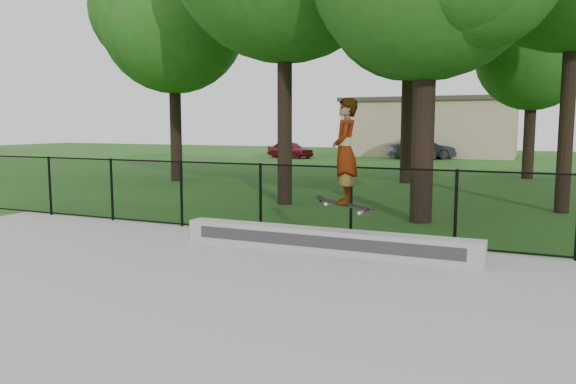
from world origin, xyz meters
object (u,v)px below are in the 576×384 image
Objects in this scene: car_c at (411,151)px; grind_ledge at (325,241)px; car_a at (290,149)px; car_b at (424,149)px; skater_airborne at (345,153)px.

grind_ledge is at bearing -147.78° from car_c.
grind_ledge is 1.68× the size of car_c.
car_a is (-12.45, 26.95, 0.31)m from grind_ledge.
car_b is at bearing -52.97° from car_c.
car_c is 29.93m from skater_airborne.
skater_airborne is (4.03, -29.69, 1.20)m from car_b.
car_c is at bearing 80.01° from car_b.
car_b is at bearing 97.74° from skater_airborne.
car_a is 0.92× the size of car_b.
skater_airborne reaches higher than car_a.
skater_airborne is (4.85, -29.50, 1.37)m from car_c.
car_a is 1.77× the size of skater_airborne.
car_c is at bearing -56.90° from car_a.
grind_ledge is 1.59× the size of car_a.
car_b is (-3.61, 29.51, 0.40)m from grind_ledge.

